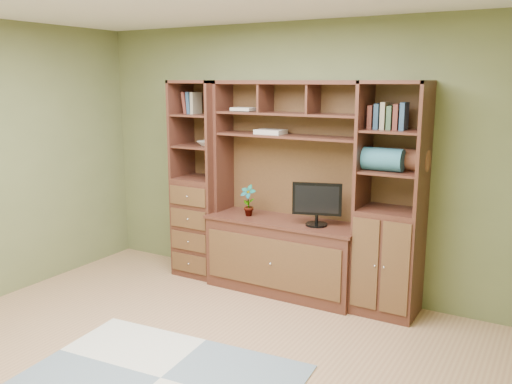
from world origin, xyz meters
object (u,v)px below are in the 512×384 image
Objects in this scene: center_hutch at (284,190)px; right_tower at (391,201)px; monitor at (317,196)px; left_tower at (201,180)px.

center_hutch and right_tower have the same top height.
monitor is (0.36, -0.03, -0.02)m from center_hutch.
right_tower is (2.02, 0.00, 0.00)m from left_tower.
center_hutch is 0.37m from monitor.
left_tower is 1.00× the size of right_tower.
monitor is at bearing -173.53° from right_tower.
left_tower is 1.37m from monitor.
left_tower is at bearing 180.00° from right_tower.
center_hutch is 1.00m from left_tower.
center_hutch reaches higher than monitor.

